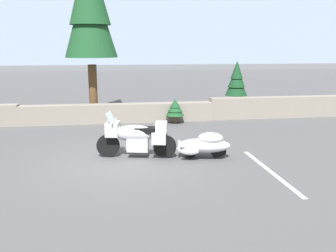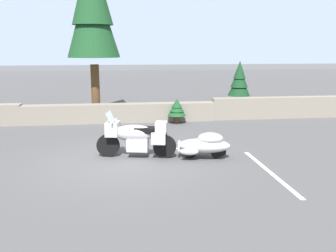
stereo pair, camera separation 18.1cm
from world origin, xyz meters
name	(u,v)px [view 2 (the right image)]	position (x,y,z in m)	size (l,w,h in m)	color
ground_plane	(122,160)	(0.00, 0.00, 0.00)	(80.00, 80.00, 0.00)	#4C4C4F
stone_guard_wall	(119,112)	(-0.04, 5.42, 0.43)	(24.00, 0.58, 0.94)	gray
distant_ridgeline	(118,28)	(0.00, 95.44, 8.00)	(240.00, 80.00, 16.00)	#8C9EB7
touring_motorcycle	(136,136)	(0.42, 0.27, 0.62)	(2.29, 1.02, 1.33)	black
car_shaped_trailer	(204,145)	(2.34, -0.13, 0.41)	(2.23, 1.00, 0.76)	black
pine_tree_secondary	(239,80)	(5.74, 7.21, 1.55)	(1.07, 1.07, 2.48)	brown
pine_sapling_near	(177,108)	(2.33, 4.87, 0.64)	(0.77, 0.77, 1.03)	brown
parking_stripe_marker	(270,172)	(3.75, -1.50, 0.00)	(0.12, 3.60, 0.01)	silver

